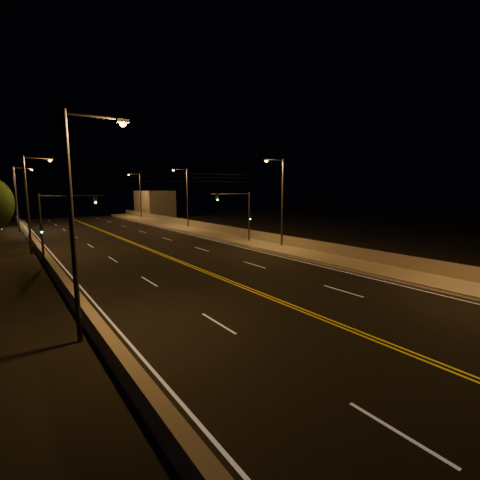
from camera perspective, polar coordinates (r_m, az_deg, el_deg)
road at (r=26.84m, az=-5.98°, el=-5.11°), size 18.00×120.00×0.02m
sidewalk at (r=33.27m, az=10.52°, el=-2.30°), size 3.60×120.00×0.30m
curb at (r=31.99m, az=8.16°, el=-2.81°), size 0.14×120.00×0.15m
parapet_wall at (r=34.33m, az=12.48°, el=-0.92°), size 0.30×120.00×1.00m
jersey_barrier at (r=23.79m, az=-26.68°, el=-6.73°), size 0.45×120.00×0.85m
distant_building_right at (r=80.67m, az=-13.86°, el=5.82°), size 6.00×10.00×5.72m
parapet_rail at (r=34.25m, az=12.51°, el=-0.05°), size 0.06×120.00×0.06m
lane_markings at (r=26.77m, az=-5.91°, el=-5.11°), size 17.32×116.00×0.00m
streetlight_1 at (r=36.34m, az=6.66°, el=6.95°), size 2.55×0.28×9.28m
streetlight_2 at (r=54.76m, az=-8.90°, el=7.42°), size 2.55×0.28×9.28m
streetlight_3 at (r=74.62m, az=-16.24°, el=7.45°), size 2.55×0.28×9.28m
streetlight_4 at (r=15.29m, az=-24.97°, el=4.13°), size 2.55×0.28×9.28m
streetlight_5 at (r=38.65m, az=-31.19°, el=5.88°), size 2.55×0.28×9.28m
streetlight_6 at (r=59.30m, az=-32.60°, el=6.26°), size 2.55×0.28×9.28m
traffic_signal_right at (r=39.16m, az=0.30°, el=4.76°), size 5.11×0.31×5.88m
traffic_signal_left at (r=32.25m, az=-28.10°, el=2.94°), size 5.11×0.31×5.88m
overhead_wires at (r=34.73m, az=-13.92°, el=10.07°), size 22.00×0.03×0.83m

